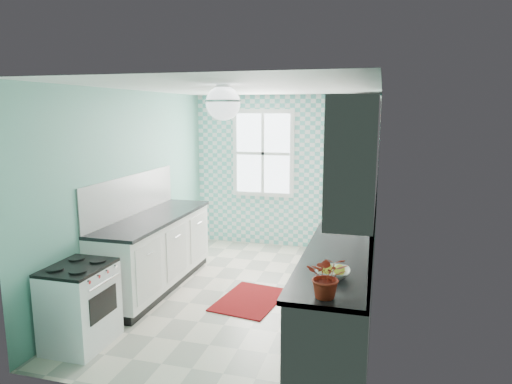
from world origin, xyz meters
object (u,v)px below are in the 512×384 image
(stove, at_px, (80,304))
(microwave, at_px, (352,139))
(potted_plant, at_px, (327,276))
(ceiling_light, at_px, (223,103))
(fridge, at_px, (350,205))
(sink, at_px, (352,214))
(fruit_bowl, at_px, (333,273))

(stove, bearing_deg, microwave, 57.67)
(potted_plant, bearing_deg, microwave, 91.34)
(ceiling_light, height_order, fridge, ceiling_light)
(sink, xyz_separation_m, microwave, (-0.09, 1.05, 0.90))
(fruit_bowl, bearing_deg, fridge, 91.51)
(fruit_bowl, bearing_deg, ceiling_light, 145.36)
(microwave, bearing_deg, stove, 52.19)
(ceiling_light, xyz_separation_m, fridge, (1.11, 2.59, -1.48))
(sink, bearing_deg, microwave, 98.77)
(fridge, relative_size, stove, 2.15)
(ceiling_light, distance_m, fruit_bowl, 1.99)
(sink, relative_size, microwave, 0.99)
(fruit_bowl, distance_m, potted_plant, 0.44)
(fridge, distance_m, potted_plant, 3.85)
(stove, bearing_deg, sink, 46.17)
(ceiling_light, xyz_separation_m, potted_plant, (1.20, -1.25, -1.22))
(fruit_bowl, distance_m, microwave, 3.53)
(stove, xyz_separation_m, microwave, (2.31, 3.39, 1.42))
(fridge, relative_size, microwave, 3.12)
(sink, bearing_deg, stove, -132.07)
(sink, bearing_deg, potted_plant, -86.41)
(sink, height_order, microwave, microwave)
(fridge, height_order, potted_plant, fridge)
(fridge, xyz_separation_m, fruit_bowl, (0.09, -3.42, 0.13))
(ceiling_light, height_order, sink, ceiling_light)
(stove, distance_m, microwave, 4.34)
(stove, bearing_deg, fruit_bowl, 1.21)
(ceiling_light, distance_m, stove, 2.39)
(ceiling_light, bearing_deg, fruit_bowl, -34.64)
(potted_plant, xyz_separation_m, microwave, (-0.09, 3.85, 0.73))
(ceiling_light, height_order, fruit_bowl, ceiling_light)
(sink, bearing_deg, ceiling_light, -124.31)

